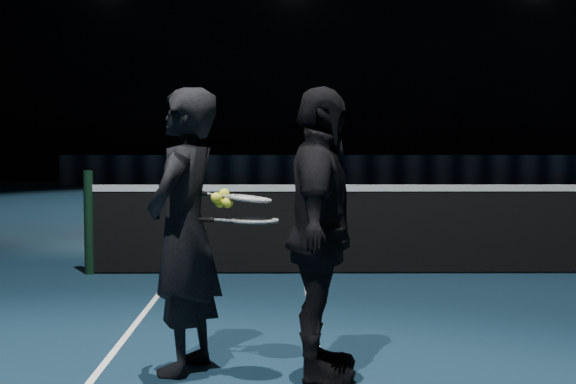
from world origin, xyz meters
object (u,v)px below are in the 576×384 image
(player_a, at_px, (184,231))
(racket_lower, at_px, (255,221))
(tennis_balls, at_px, (224,200))
(racket_upper, at_px, (248,199))
(player_b, at_px, (320,234))

(player_a, relative_size, racket_lower, 2.59)
(player_a, bearing_deg, tennis_balls, 97.65)
(player_a, bearing_deg, racket_upper, 102.23)
(racket_upper, bearing_deg, player_b, -9.08)
(racket_lower, bearing_deg, tennis_balls, 178.53)
(player_a, distance_m, racket_lower, 0.46)
(player_a, height_order, player_b, same)
(player_a, xyz_separation_m, player_b, (0.84, -0.15, 0.00))
(player_b, xyz_separation_m, tennis_balls, (-0.58, 0.11, 0.19))
(player_b, bearing_deg, tennis_balls, 84.77)
(player_b, bearing_deg, racket_lower, 85.25)
(racket_upper, bearing_deg, player_a, -178.29)
(player_b, bearing_deg, racket_upper, 80.17)
(racket_upper, xyz_separation_m, tennis_balls, (-0.15, -0.01, -0.01))
(racket_upper, relative_size, tennis_balls, 5.67)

